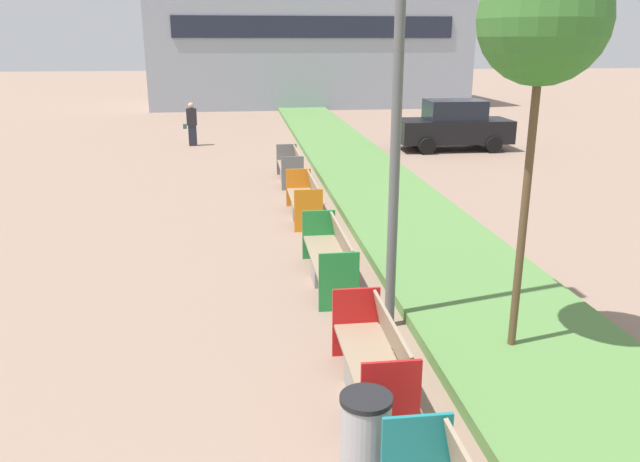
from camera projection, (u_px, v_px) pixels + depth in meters
The scene contains 11 objects.
planter_grass_strip at pixel (423, 235), 12.99m from camera, with size 2.80×120.00×0.18m.
building_backdrop at pixel (307, 35), 39.65m from camera, with size 19.23×8.37×8.57m.
bench_red_frame at pixel (374, 365), 7.23m from camera, with size 0.65×1.95×0.94m.
bench_green_frame at pixel (330, 261), 10.63m from camera, with size 0.65×2.47×0.94m.
bench_orange_frame at pixel (305, 202), 14.49m from camera, with size 0.65×2.28×0.94m.
bench_grey_frame at pixel (291, 169), 18.20m from camera, with size 0.65×2.18×0.94m.
litter_bin at pixel (365, 437), 5.82m from camera, with size 0.49×0.49×0.86m.
street_lamp_post at pixel (400, 22), 7.86m from camera, with size 0.24×0.44×7.63m.
sapling_tree_near at pixel (543, 21), 6.98m from camera, with size 1.49×1.49×4.95m.
pedestrian_walking at pixel (192, 124), 24.34m from camera, with size 0.53×0.24×1.68m.
parked_car_distant at pixel (454, 126), 23.42m from camera, with size 4.23×2.00×1.86m.
Camera 1 is at (-0.51, -0.02, 3.98)m, focal length 35.00 mm.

